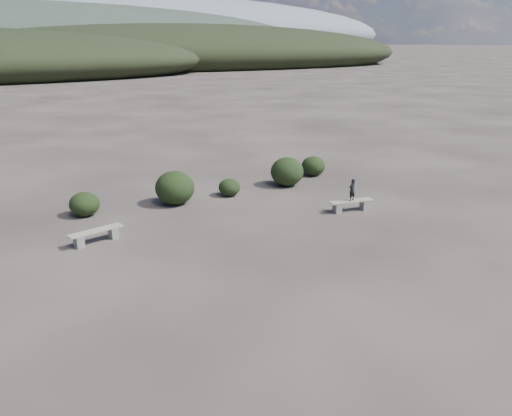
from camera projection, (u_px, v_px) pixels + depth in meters
ground at (308, 284)px, 13.53m from camera, size 1200.00×1200.00×0.00m
bench_left at (96, 235)px, 16.21m from camera, size 1.81×0.82×0.44m
bench_right at (351, 205)px, 19.20m from camera, size 1.80×0.59×0.44m
seated_person at (352, 190)px, 19.01m from camera, size 0.35×0.27×0.85m
shrub_a at (84, 204)px, 18.68m from camera, size 1.11×1.11×0.91m
shrub_b at (175, 188)px, 19.96m from camera, size 1.57×1.57×1.35m
shrub_c at (229, 187)px, 21.12m from camera, size 0.92×0.92×0.74m
shrub_d at (287, 172)px, 22.51m from camera, size 1.49×1.49×1.30m
shrub_e at (313, 166)px, 24.26m from camera, size 1.14×1.14×0.95m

